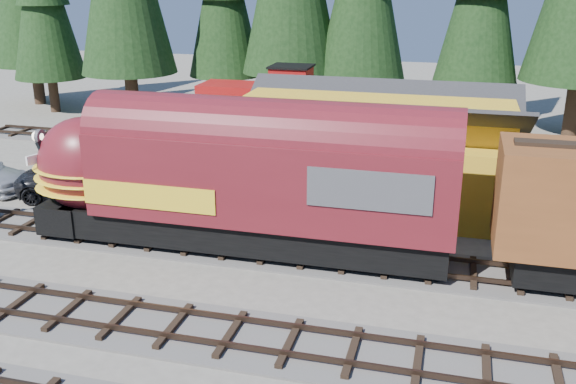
% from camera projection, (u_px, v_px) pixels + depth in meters
% --- Properties ---
extents(ground, '(120.00, 120.00, 0.00)m').
position_uv_depth(ground, '(325.00, 315.00, 20.04)').
color(ground, '#6B665B').
rests_on(ground, ground).
extents(track_spur, '(32.00, 3.20, 0.33)m').
position_uv_depth(track_spur, '(224.00, 147.00, 38.89)').
color(track_spur, '#4C4947').
rests_on(track_spur, ground).
extents(depot, '(12.80, 7.00, 5.30)m').
position_uv_depth(depot, '(374.00, 141.00, 28.66)').
color(depot, orange).
rests_on(depot, ground).
extents(locomotive, '(16.59, 3.30, 4.51)m').
position_uv_depth(locomotive, '(226.00, 184.00, 23.97)').
color(locomotive, black).
rests_on(locomotive, ground).
extents(caboose, '(9.01, 2.61, 4.69)m').
position_uv_depth(caboose, '(277.00, 113.00, 37.32)').
color(caboose, black).
rests_on(caboose, ground).
extents(pickup_truck_a, '(6.29, 4.37, 1.59)m').
position_uv_depth(pickup_truck_a, '(82.00, 180.00, 30.34)').
color(pickup_truck_a, black).
rests_on(pickup_truck_a, ground).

